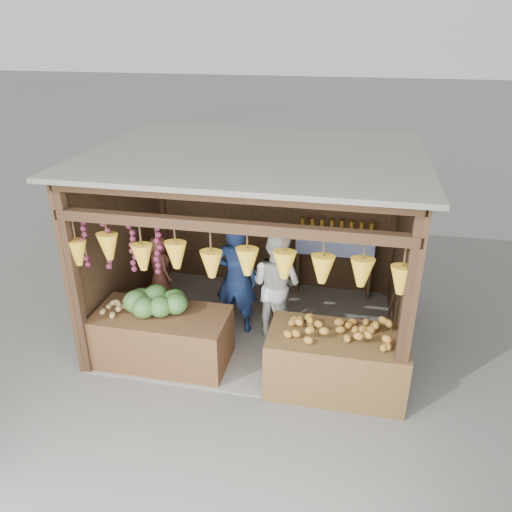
% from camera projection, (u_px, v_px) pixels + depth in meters
% --- Properties ---
extents(ground, '(80.00, 80.00, 0.00)m').
position_uv_depth(ground, '(255.00, 328.00, 7.49)').
color(ground, '#514F49').
rests_on(ground, ground).
extents(stall_structure, '(4.30, 3.30, 2.66)m').
position_uv_depth(stall_structure, '(252.00, 226.00, 6.76)').
color(stall_structure, slate).
rests_on(stall_structure, ground).
extents(back_shelf, '(1.25, 0.32, 1.32)m').
position_uv_depth(back_shelf, '(335.00, 247.00, 8.07)').
color(back_shelf, '#382314').
rests_on(back_shelf, ground).
extents(counter_left, '(1.75, 0.85, 0.73)m').
position_uv_depth(counter_left, '(163.00, 338.00, 6.62)').
color(counter_left, '#4E2F1A').
rests_on(counter_left, ground).
extents(counter_right, '(1.67, 0.85, 0.77)m').
position_uv_depth(counter_right, '(336.00, 362.00, 6.11)').
color(counter_right, '#4F351A').
rests_on(counter_right, ground).
extents(stool, '(0.31, 0.31, 0.29)m').
position_uv_depth(stool, '(163.00, 303.00, 7.89)').
color(stool, black).
rests_on(stool, ground).
extents(man_standing, '(0.64, 0.44, 1.71)m').
position_uv_depth(man_standing, '(236.00, 279.00, 7.11)').
color(man_standing, '#132247').
rests_on(man_standing, ground).
extents(woman_standing, '(0.97, 0.87, 1.63)m').
position_uv_depth(woman_standing, '(276.00, 284.00, 7.04)').
color(woman_standing, white).
rests_on(woman_standing, ground).
extents(vendor_seated, '(0.57, 0.56, 0.99)m').
position_uv_depth(vendor_seated, '(159.00, 266.00, 7.62)').
color(vendor_seated, brown).
rests_on(vendor_seated, stool).
extents(melon_pile, '(1.00, 0.50, 0.32)m').
position_uv_depth(melon_pile, '(154.00, 301.00, 6.47)').
color(melon_pile, '#164312').
rests_on(melon_pile, counter_left).
extents(tanfruit_pile, '(0.34, 0.40, 0.13)m').
position_uv_depth(tanfruit_pile, '(113.00, 308.00, 6.49)').
color(tanfruit_pile, olive).
rests_on(tanfruit_pile, counter_left).
extents(mango_pile, '(1.40, 0.64, 0.22)m').
position_uv_depth(mango_pile, '(338.00, 327.00, 5.91)').
color(mango_pile, '#B63B18').
rests_on(mango_pile, counter_right).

